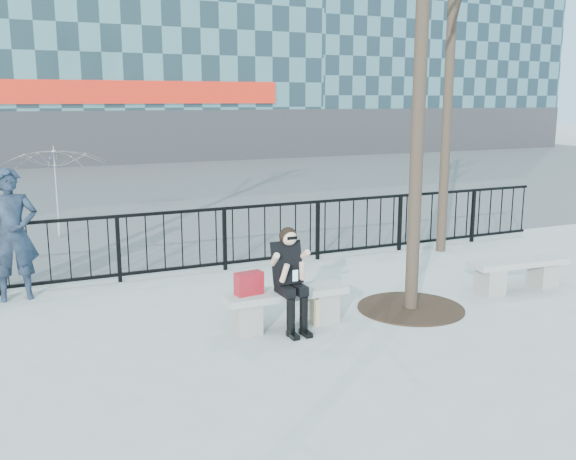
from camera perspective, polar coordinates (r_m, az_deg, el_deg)
name	(u,v)px	position (r m, az deg, el deg)	size (l,w,h in m)	color
ground	(285,326)	(8.49, -0.22, -8.52)	(120.00, 120.00, 0.00)	#979893
street_surface	(104,186)	(22.70, -16.00, 3.77)	(60.00, 23.00, 0.01)	#474747
railing	(214,240)	(11.03, -6.64, -0.86)	(14.00, 0.06, 1.10)	black
tree_grate	(411,308)	(9.30, 10.84, -6.82)	(1.50, 1.50, 0.02)	black
bench_main	(285,304)	(8.39, -0.23, -6.59)	(1.65, 0.46, 0.49)	slate
bench_second	(518,271)	(10.59, 19.75, -3.46)	(1.61, 0.45, 0.48)	slate
seated_woman	(291,280)	(8.14, 0.24, -4.44)	(0.50, 0.64, 1.34)	black
handbag	(249,283)	(8.13, -3.50, -4.75)	(0.35, 0.17, 0.29)	maroon
shopping_bag	(326,310)	(8.56, 3.36, -7.08)	(0.38, 0.14, 0.36)	#CBBC8F
standing_man	(13,235)	(10.16, -23.27, -0.37)	(0.71, 0.47, 1.96)	black
vendor_umbrella	(57,192)	(14.38, -19.88, 3.17)	(2.14, 2.18, 1.96)	yellow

